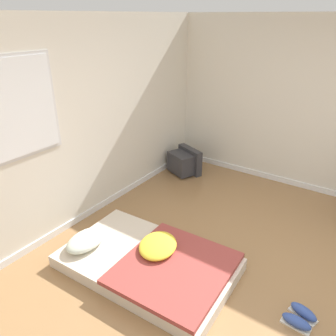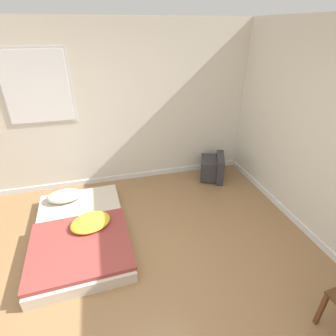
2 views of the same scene
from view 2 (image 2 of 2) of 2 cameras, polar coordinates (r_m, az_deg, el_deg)
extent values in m
plane|color=#997047|center=(2.96, -12.15, -29.09)|extent=(20.00, 20.00, 0.00)
cube|color=silver|center=(4.37, -16.59, 11.92)|extent=(7.66, 0.06, 2.60)
cube|color=white|center=(4.83, -14.55, -2.57)|extent=(7.66, 0.02, 0.09)
cube|color=silver|center=(4.32, -26.72, 15.36)|extent=(0.95, 0.01, 1.07)
cube|color=white|center=(4.32, -26.73, 15.34)|extent=(0.88, 0.01, 1.00)
cube|color=white|center=(3.84, 32.59, -16.18)|extent=(0.02, 7.53, 0.09)
cube|color=beige|center=(3.74, -18.41, -13.02)|extent=(1.21, 1.91, 0.15)
ellipsoid|color=silver|center=(4.26, -21.54, -5.66)|extent=(0.53, 0.36, 0.14)
cube|color=#993D38|center=(3.42, -18.56, -15.61)|extent=(1.20, 1.13, 0.05)
ellipsoid|color=yellow|center=(3.60, -16.50, -11.25)|extent=(0.62, 0.56, 0.11)
cube|color=#333338|center=(4.80, 8.84, 0.07)|extent=(0.43, 0.53, 0.35)
cube|color=#333338|center=(4.81, 11.20, 0.11)|extent=(0.33, 0.56, 0.44)
cube|color=black|center=(4.81, 11.95, 0.18)|extent=(0.18, 0.43, 0.32)
cube|color=brown|center=(3.04, 30.39, -24.96)|extent=(0.04, 0.04, 0.41)
camera|label=1|loc=(2.83, -85.06, 4.72)|focal=35.00mm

